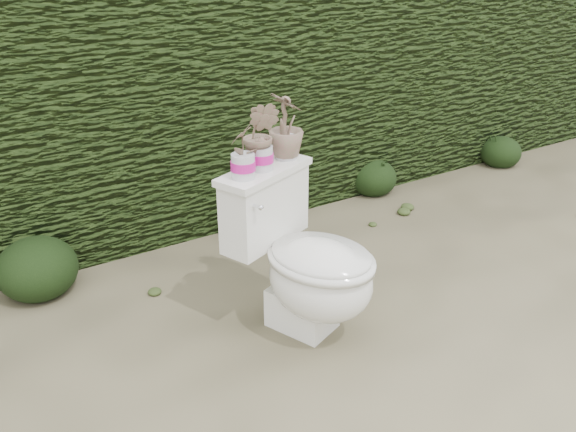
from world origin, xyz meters
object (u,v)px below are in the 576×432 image
toilet (306,264)px  potted_plant_right (286,128)px  potted_plant_center (261,137)px  potted_plant_left (243,153)px

toilet → potted_plant_right: potted_plant_right is taller
potted_plant_right → potted_plant_center: bearing=104.3°
toilet → potted_plant_right: (0.06, 0.28, 0.57)m
toilet → potted_plant_left: bearing=121.4°
toilet → potted_plant_right: bearing=55.4°
potted_plant_left → potted_plant_center: 0.13m
potted_plant_center → potted_plant_right: (0.17, 0.07, -0.00)m
potted_plant_left → potted_plant_center: size_ratio=0.77×
potted_plant_left → potted_plant_right: bearing=167.8°
potted_plant_left → potted_plant_right: 0.31m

